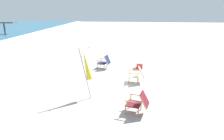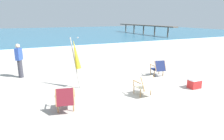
% 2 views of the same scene
% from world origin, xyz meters
% --- Properties ---
extents(ground_plane, '(80.00, 80.00, 0.00)m').
position_xyz_m(ground_plane, '(0.00, 0.00, 0.00)').
color(ground_plane, '#B2AAA0').
extents(beach_chair_front_left, '(0.73, 0.86, 0.79)m').
position_xyz_m(beach_chair_front_left, '(-3.24, -0.73, 0.42)').
color(beach_chair_front_left, maroon).
rests_on(beach_chair_front_left, ground).
extents(beach_chair_mid_center, '(0.61, 0.77, 0.78)m').
position_xyz_m(beach_chair_mid_center, '(-0.30, -0.72, 0.42)').
color(beach_chair_mid_center, beige).
rests_on(beach_chair_mid_center, ground).
extents(beach_chair_front_right, '(0.71, 0.82, 0.80)m').
position_xyz_m(beach_chair_front_right, '(1.77, 1.15, 0.43)').
color(beach_chair_front_right, '#19234C').
rests_on(beach_chair_front_right, ground).
extents(umbrella_furled_yellow, '(0.42, 0.50, 2.09)m').
position_xyz_m(umbrella_furled_yellow, '(-2.31, 1.24, 1.37)').
color(umbrella_furled_yellow, '#B7B2A8').
rests_on(umbrella_furled_yellow, ground).
extents(cooler_box, '(0.49, 0.35, 0.40)m').
position_xyz_m(cooler_box, '(2.01, -0.89, 0.20)').
color(cooler_box, red).
rests_on(cooler_box, ground).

